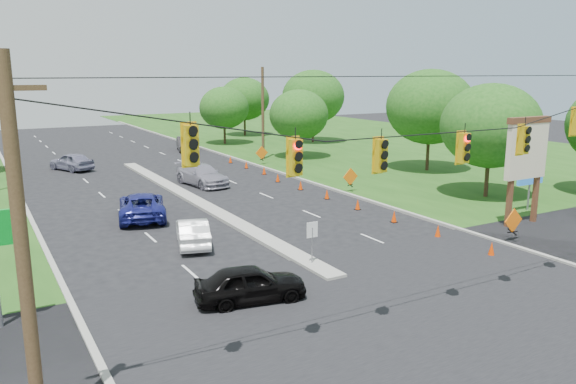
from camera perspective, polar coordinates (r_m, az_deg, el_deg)
ground at (r=20.91m, az=11.42°, el=-12.22°), size 160.00×160.00×0.00m
grass_right at (r=55.41m, az=21.37°, el=2.42°), size 40.00×160.00×0.06m
cross_street at (r=20.91m, az=11.42°, el=-12.22°), size 160.00×14.00×0.02m
curb_left at (r=45.08m, az=-25.78°, el=-0.01°), size 0.25×110.00×0.16m
curb_right at (r=50.48m, az=-2.35°, el=2.38°), size 0.25×110.00×0.16m
median at (r=38.39m, az=-9.55°, el=-0.89°), size 1.00×34.00×0.18m
median_sign at (r=24.91m, az=2.47°, el=-4.38°), size 0.55×0.06×2.05m
signal_span at (r=18.66m, az=13.95°, el=0.76°), size 25.60×0.32×9.00m
utility_pole_far_right at (r=55.44m, az=-2.57°, el=7.93°), size 0.28×0.28×9.00m
pylon_sign at (r=34.20m, az=23.12°, el=3.53°), size 5.90×2.30×6.12m
cone_0 at (r=28.26m, az=19.97°, el=-5.47°), size 0.32×0.32×0.70m
cone_1 at (r=30.51m, az=14.99°, el=-3.86°), size 0.32×0.32×0.70m
cone_2 at (r=32.99m, az=10.73°, el=-2.46°), size 0.32×0.32×0.70m
cone_3 at (r=35.63m, az=7.09°, el=-1.25°), size 0.32×0.32×0.70m
cone_4 at (r=38.42m, az=3.98°, el=-0.21°), size 0.32×0.32×0.70m
cone_5 at (r=41.31m, az=1.29°, el=0.69°), size 0.32×0.32×0.70m
cone_6 at (r=44.29m, az=-1.05°, el=1.47°), size 0.32×0.32×0.70m
cone_7 at (r=47.61m, az=-2.44°, el=2.21°), size 0.32×0.32×0.70m
cone_8 at (r=50.70m, az=-4.26°, el=2.80°), size 0.32×0.32×0.70m
cone_9 at (r=53.84m, az=-5.87°, el=3.31°), size 0.32×0.32×0.70m
work_sign_0 at (r=30.68m, az=21.92°, el=-2.81°), size 1.27×0.58×1.37m
work_sign_1 at (r=40.58m, az=6.36°, el=1.48°), size 1.27×0.58×1.37m
work_sign_2 at (r=52.38m, az=-2.69°, el=3.94°), size 1.27×0.58×1.37m
tree_7 at (r=40.56m, az=19.90°, el=6.34°), size 6.72×6.72×7.84m
tree_8 at (r=50.27m, az=14.24°, el=8.38°), size 7.56×7.56×8.82m
tree_9 at (r=56.28m, az=1.10°, el=7.84°), size 5.88×5.88×6.86m
tree_10 at (r=68.89m, az=2.58°, el=9.65°), size 7.56×7.56×8.82m
tree_11 at (r=76.64m, az=-4.46°, el=9.41°), size 6.72×6.72×7.84m
tree_12 at (r=67.83m, az=-6.51°, el=8.49°), size 5.88×5.88×6.86m
black_sedan at (r=21.44m, az=-3.83°, el=-9.28°), size 4.45×2.41×1.44m
white_sedan at (r=28.52m, az=-9.67°, el=-4.03°), size 2.52×4.40×1.37m
blue_pickup at (r=34.31m, az=-14.62°, el=-1.35°), size 3.88×6.05×1.55m
silver_car_far at (r=43.49m, az=-8.74°, el=1.73°), size 3.03×5.76×1.59m
silver_car_oncoming at (r=53.05m, az=-21.13°, el=2.91°), size 3.65×5.00×1.58m
dark_car_receding at (r=62.95m, az=-10.39°, el=4.84°), size 2.74×4.96×1.55m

